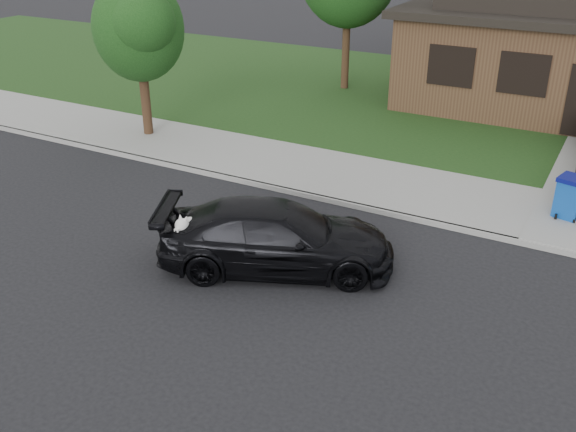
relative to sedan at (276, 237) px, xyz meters
The scene contains 7 objects.
ground 0.74m from the sedan, 52.36° to the right, with size 120.00×120.00×0.00m, color black.
sidewalk 4.77m from the sedan, 87.49° to the left, with size 60.00×3.00×0.12m, color gray.
curb 3.29m from the sedan, 86.32° to the left, with size 60.00×0.12×0.12m, color gray.
lawn 12.75m from the sedan, 89.07° to the left, with size 60.00×13.00×0.13m, color #193814.
sedan is the anchor object (origin of this frame).
recycling_bin 6.73m from the sedan, 45.95° to the left, with size 0.69×0.69×0.95m.
tree_2 9.04m from the sedan, 145.98° to the left, with size 2.73×2.60×4.59m.
Camera 1 is at (5.22, -9.12, 6.34)m, focal length 40.00 mm.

